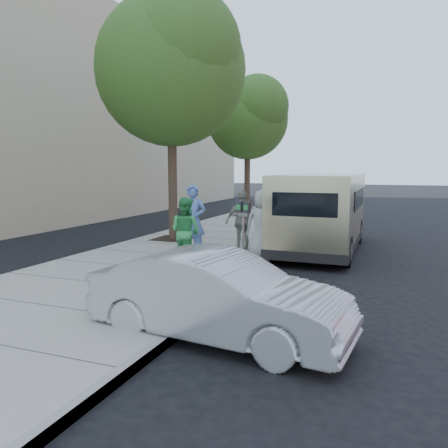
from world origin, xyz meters
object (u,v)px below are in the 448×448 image
Objects in this scene: parking_meter at (243,221)px; person_striped_polo at (243,221)px; tree_near at (172,65)px; person_gray_shirt at (262,224)px; van at (322,211)px; sedan at (218,296)px; person_officer at (193,221)px; tree_far at (248,115)px; person_green_shirt at (185,231)px.

person_striped_polo is (-0.79, 2.31, -0.29)m from parking_meter.
tree_near reaches higher than person_gray_shirt.
van is 2.58m from person_gray_shirt.
person_striped_polo is at bearing -137.40° from van.
tree_near is at bearing 147.77° from parking_meter.
person_officer is (-2.47, 4.46, 0.46)m from sedan.
person_striped_polo is (2.72, -8.82, -3.90)m from tree_far.
person_striped_polo is (-1.54, 5.63, 0.37)m from sedan.
tree_far reaches higher than sedan.
tree_far is 10.85m from person_officer.
parking_meter is 0.97× the size of person_green_shirt.
tree_near is 6.00m from person_green_shirt.
person_officer is 1.11× the size of person_striped_polo.
person_officer is 1.51m from person_striped_polo.
person_green_shirt is at bearing -81.17° from person_officer.
person_green_shirt is (-2.25, 3.56, 0.33)m from sedan.
person_gray_shirt is at bearing -116.66° from van.
sedan is at bearing -92.64° from van.
tree_near is 5.45m from person_striped_polo.
sedan is (0.75, -3.32, -0.65)m from parking_meter.
person_striped_polo is at bearing -72.89° from tree_far.
van is at bearing 3.70° from sedan.
person_officer reaches higher than sedan.
parking_meter is 0.90× the size of person_gray_shirt.
parking_meter is at bearing -45.22° from tree_near.
person_green_shirt is (0.22, -0.89, -0.13)m from person_officer.
tree_near is 4.74× the size of person_green_shirt.
parking_meter is 0.83× the size of person_officer.
person_officer is at bearing 159.72° from parking_meter.
person_gray_shirt is at bearing 101.14° from person_striped_polo.
person_striped_polo is at bearing -48.33° from person_gray_shirt.
sedan is 5.13m from person_gray_shirt.
person_officer is 1.08× the size of person_gray_shirt.
tree_far is 3.90× the size of person_striped_polo.
parking_meter is 2.07m from person_officer.
person_gray_shirt is 1.03× the size of person_striped_polo.
person_green_shirt is 2.19m from person_striped_polo.
person_green_shirt is 0.95× the size of person_striped_polo.
sedan is (4.25, -14.46, -4.27)m from tree_far.
person_officer is (-2.80, -2.90, -0.10)m from van.
parking_meter reaches higher than sedan.
person_officer is 1.17× the size of person_green_shirt.
van is at bearing -126.00° from person_gray_shirt.
van reaches higher than person_gray_shirt.
person_gray_shirt is at bearing 105.36° from parking_meter.
van is (1.08, 4.03, -0.09)m from parking_meter.
van is (4.58, 0.50, -4.37)m from tree_near.
person_officer reaches higher than person_gray_shirt.
tree_near is at bearing -90.00° from tree_far.
tree_far reaches higher than person_gray_shirt.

